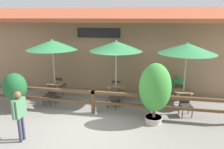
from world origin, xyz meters
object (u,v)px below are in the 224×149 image
at_px(dining_table_near, 55,86).
at_px(dining_table_far, 183,94).
at_px(dining_table_middle, 116,89).
at_px(chair_middle_wallside, 117,87).
at_px(patio_umbrella_near, 52,45).
at_px(chair_near_wallside, 60,84).
at_px(chair_middle_streetside, 114,97).
at_px(chair_far_wallside, 179,92).
at_px(potted_plant_broad_leaf, 155,89).
at_px(chair_near_streetside, 50,94).
at_px(potted_plant_entrance_palm, 15,89).
at_px(potted_plant_small_flowering, 178,86).
at_px(chair_far_streetside, 185,104).
at_px(patio_umbrella_far, 187,48).
at_px(pedestrian, 19,110).
at_px(patio_umbrella_middle, 116,46).

bearing_deg(dining_table_near, dining_table_far, -0.51).
distance_m(dining_table_middle, chair_middle_wallside, 0.64).
xyz_separation_m(patio_umbrella_near, chair_near_wallside, (-0.07, 0.69, -2.08)).
bearing_deg(chair_middle_streetside, dining_table_middle, 105.25).
xyz_separation_m(chair_far_wallside, potted_plant_broad_leaf, (-1.13, -2.29, 0.81)).
bearing_deg(chair_near_streetside, patio_umbrella_near, 106.62).
distance_m(potted_plant_entrance_palm, potted_plant_small_flowering, 7.25).
relative_size(dining_table_near, potted_plant_entrance_palm, 0.51).
distance_m(chair_middle_wallside, chair_far_streetside, 3.35).
relative_size(chair_near_wallside, potted_plant_broad_leaf, 0.38).
bearing_deg(chair_middle_streetside, potted_plant_small_flowering, 44.84).
bearing_deg(chair_near_streetside, potted_plant_entrance_palm, -121.85).
height_order(dining_table_near, chair_middle_streetside, chair_middle_streetside).
bearing_deg(patio_umbrella_near, potted_plant_broad_leaf, -19.54).
bearing_deg(chair_near_wallside, patio_umbrella_near, 97.03).
bearing_deg(chair_middle_streetside, chair_near_wallside, 171.37).
bearing_deg(chair_middle_streetside, potted_plant_broad_leaf, -20.91).
distance_m(patio_umbrella_near, chair_far_wallside, 6.14).
xyz_separation_m(chair_middle_wallside, potted_plant_small_flowering, (2.90, 0.50, 0.08)).
xyz_separation_m(chair_near_wallside, chair_far_streetside, (5.89, -1.45, 0.00)).
distance_m(chair_near_wallside, patio_umbrella_far, 6.27).
relative_size(chair_far_wallside, potted_plant_entrance_palm, 0.53).
distance_m(chair_middle_wallside, potted_plant_broad_leaf, 3.07).
xyz_separation_m(dining_table_middle, pedestrian, (-2.34, -3.76, 0.43)).
distance_m(dining_table_near, patio_umbrella_far, 6.12).
bearing_deg(chair_far_streetside, chair_middle_streetside, 161.77).
xyz_separation_m(chair_far_streetside, potted_plant_entrance_palm, (-6.70, -0.95, 0.49)).
xyz_separation_m(chair_near_wallside, chair_far_wallside, (5.81, -0.03, 0.00)).
height_order(chair_middle_wallside, chair_far_streetside, same).
bearing_deg(dining_table_middle, dining_table_near, -177.63).
bearing_deg(chair_near_wallside, pedestrian, 99.17).
xyz_separation_m(patio_umbrella_near, potted_plant_broad_leaf, (4.60, -1.63, -1.27)).
xyz_separation_m(chair_near_streetside, potted_plant_broad_leaf, (4.53, -0.94, 0.81)).
xyz_separation_m(chair_middle_streetside, potted_plant_small_flowering, (2.80, 1.74, 0.08)).
relative_size(chair_middle_streetside, potted_plant_small_flowering, 0.85).
height_order(dining_table_near, potted_plant_broad_leaf, potted_plant_broad_leaf).
distance_m(chair_middle_wallside, dining_table_far, 3.09).
bearing_deg(potted_plant_entrance_palm, patio_umbrella_middle, 25.92).
bearing_deg(patio_umbrella_middle, chair_near_streetside, -163.96).
xyz_separation_m(dining_table_near, patio_umbrella_far, (5.80, -0.05, 1.95)).
bearing_deg(potted_plant_broad_leaf, chair_near_streetside, 168.29).
bearing_deg(pedestrian, dining_table_far, -51.71).
relative_size(dining_table_middle, chair_far_streetside, 0.97).
distance_m(dining_table_far, chair_far_wallside, 0.73).
bearing_deg(dining_table_far, potted_plant_broad_leaf, -127.14).
height_order(patio_umbrella_far, potted_plant_broad_leaf, patio_umbrella_far).
bearing_deg(chair_near_wallside, chair_near_streetside, 96.71).
distance_m(chair_far_wallside, pedestrian, 6.75).
relative_size(potted_plant_small_flowering, pedestrian, 0.62).
relative_size(chair_near_streetside, chair_near_wallside, 1.00).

